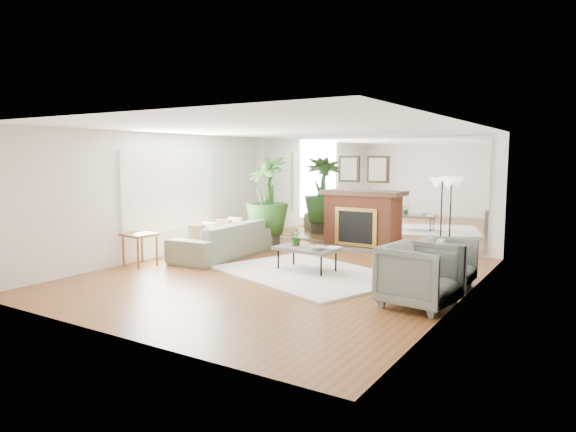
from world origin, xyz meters
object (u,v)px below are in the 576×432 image
Objects in this scene: armchair_back at (446,262)px; side_table at (140,239)px; potted_ficus at (267,199)px; sofa at (223,240)px; armchair_front at (420,276)px; coffee_table at (307,249)px; fireplace at (359,218)px; floor_lamp at (442,189)px.

armchair_back is 5.46m from side_table.
side_table is 3.06m from potted_ficus.
sofa is 4.68m from armchair_front.
armchair_front reaches higher than armchair_back.
coffee_table is at bearing 97.64° from armchair_back.
coffee_table is 2.16m from sofa.
fireplace is 4.62m from armchair_front.
coffee_table is at bearing 73.91° from armchair_front.
floor_lamp is (1.86, -0.16, 0.71)m from fireplace.
coffee_table is 2.57m from armchair_front.
floor_lamp is at bearing 118.46° from sofa.
armchair_front is at bearing 1.81° from side_table.
floor_lamp is at bearing 14.73° from potted_ficus.
potted_ficus is (0.15, 1.38, 0.73)m from sofa.
fireplace is 2.11m from potted_ficus.
side_table is (-5.25, -1.50, 0.13)m from armchair_back.
coffee_table is at bearing 22.37° from side_table.
floor_lamp reaches higher than sofa.
fireplace is 2.48× the size of armchair_back.
armchair_back is at bearing 7.47° from armchair_front.
coffee_table is at bearing -121.63° from floor_lamp.
potted_ficus is 1.26× the size of floor_lamp.
potted_ficus reaches higher than armchair_front.
side_table is at bearing -157.63° from coffee_table.
sofa is 2.55× the size of armchair_front.
side_table is (-5.25, -0.17, 0.08)m from armchair_front.
fireplace is 1.77× the size of coffee_table.
coffee_table is 1.23× the size of armchair_front.
sofa reaches higher than coffee_table.
sofa is at bearing 63.02° from side_table.
potted_ficus is at bearing 72.79° from armchair_back.
fireplace reaches higher than floor_lamp.
potted_ficus is (-4.35, 1.37, 0.71)m from armchair_back.
fireplace is 3.37× the size of side_table.
coffee_table is 1.91× the size of side_table.
potted_ficus reaches higher than sofa.
potted_ficus is at bearing 65.63° from armchair_front.
armchair_back is (2.35, 0.30, -0.03)m from coffee_table.
fireplace is at bearing 56.29° from side_table.
fireplace is at bearing 175.12° from floor_lamp.
floor_lamp is (3.61, 0.95, 0.29)m from potted_ficus.
fireplace reaches higher than armchair_front.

